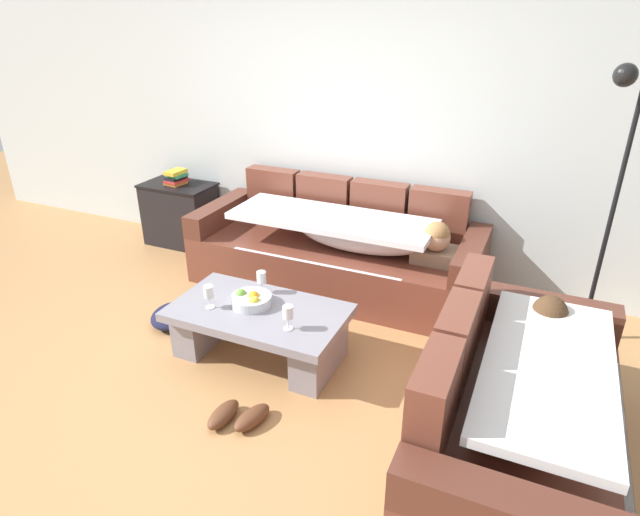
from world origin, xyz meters
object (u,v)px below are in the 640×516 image
(book_stack_on_cabinet, at_px, (176,177))
(side_cabinet, at_px, (181,214))
(pair_of_shoes, at_px, (238,416))
(crumpled_garment, at_px, (172,316))
(couch_along_wall, at_px, (340,252))
(couch_near_window, at_px, (518,413))
(fruit_bowl, at_px, (251,300))
(wine_glass_near_right, at_px, (288,313))
(coffee_table, at_px, (259,326))
(wine_glass_near_left, at_px, (209,293))
(floor_lamp, at_px, (608,196))
(wine_glass_far_back, at_px, (261,278))

(book_stack_on_cabinet, bearing_deg, side_cabinet, -6.58)
(pair_of_shoes, height_order, crumpled_garment, crumpled_garment)
(couch_along_wall, height_order, pair_of_shoes, couch_along_wall)
(book_stack_on_cabinet, bearing_deg, couch_near_window, -26.48)
(couch_along_wall, xyz_separation_m, crumpled_garment, (-0.96, -1.11, -0.27))
(fruit_bowl, bearing_deg, book_stack_on_cabinet, 140.27)
(wine_glass_near_right, bearing_deg, book_stack_on_cabinet, 142.74)
(coffee_table, xyz_separation_m, pair_of_shoes, (0.22, -0.65, -0.19))
(wine_glass_near_left, xyz_separation_m, book_stack_on_cabinet, (-1.45, 1.55, 0.22))
(couch_near_window, xyz_separation_m, coffee_table, (-1.73, 0.31, -0.10))
(fruit_bowl, xyz_separation_m, floor_lamp, (2.11, 1.11, 0.70))
(fruit_bowl, distance_m, wine_glass_near_right, 0.41)
(wine_glass_far_back, bearing_deg, fruit_bowl, -83.68)
(couch_near_window, distance_m, pair_of_shoes, 1.58)
(wine_glass_near_right, xyz_separation_m, wine_glass_far_back, (-0.39, 0.35, 0.00))
(coffee_table, height_order, fruit_bowl, fruit_bowl)
(couch_along_wall, xyz_separation_m, fruit_bowl, (-0.19, -1.17, 0.09))
(floor_lamp, bearing_deg, couch_near_window, -102.12)
(fruit_bowl, relative_size, book_stack_on_cabinet, 1.22)
(fruit_bowl, distance_m, side_cabinet, 2.19)
(wine_glass_near_right, height_order, crumpled_garment, wine_glass_near_right)
(floor_lamp, bearing_deg, wine_glass_near_right, -143.75)
(floor_lamp, bearing_deg, crumpled_garment, -160.22)
(wine_glass_near_right, relative_size, wine_glass_far_back, 1.00)
(wine_glass_near_right, height_order, floor_lamp, floor_lamp)
(couch_near_window, distance_m, book_stack_on_cabinet, 3.91)
(wine_glass_near_right, relative_size, pair_of_shoes, 0.50)
(couch_near_window, relative_size, floor_lamp, 0.93)
(coffee_table, xyz_separation_m, wine_glass_far_back, (-0.09, 0.22, 0.26))
(book_stack_on_cabinet, distance_m, pair_of_shoes, 2.94)
(coffee_table, height_order, floor_lamp, floor_lamp)
(book_stack_on_cabinet, xyz_separation_m, pair_of_shoes, (1.97, -2.07, -0.67))
(wine_glass_near_left, distance_m, floor_lamp, 2.73)
(coffee_table, height_order, wine_glass_near_right, wine_glass_near_right)
(wine_glass_near_right, bearing_deg, pair_of_shoes, -99.68)
(couch_along_wall, height_order, coffee_table, couch_along_wall)
(fruit_bowl, height_order, wine_glass_far_back, wine_glass_far_back)
(couch_near_window, xyz_separation_m, wine_glass_near_left, (-2.04, 0.19, 0.16))
(couch_along_wall, height_order, wine_glass_near_right, couch_along_wall)
(couch_along_wall, bearing_deg, wine_glass_far_back, -101.83)
(wine_glass_near_left, distance_m, wine_glass_near_right, 0.61)
(pair_of_shoes, bearing_deg, book_stack_on_cabinet, 133.53)
(coffee_table, bearing_deg, book_stack_on_cabinet, 140.88)
(wine_glass_near_right, distance_m, crumpled_garment, 1.25)
(wine_glass_far_back, distance_m, side_cabinet, 2.06)
(couch_near_window, height_order, wine_glass_near_left, couch_near_window)
(wine_glass_far_back, bearing_deg, floor_lamp, 23.35)
(wine_glass_near_right, xyz_separation_m, book_stack_on_cabinet, (-2.06, 1.57, 0.22))
(fruit_bowl, bearing_deg, couch_along_wall, 81.00)
(fruit_bowl, bearing_deg, pair_of_shoes, -67.00)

